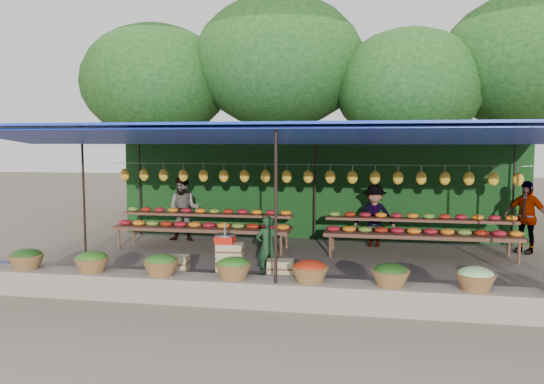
# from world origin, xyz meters

# --- Properties ---
(ground) EXTENTS (60.00, 60.00, 0.00)m
(ground) POSITION_xyz_m (0.00, 0.00, 0.00)
(ground) COLOR #6B5E4F
(ground) RESTS_ON ground
(stone_curb) EXTENTS (10.60, 0.55, 0.40)m
(stone_curb) POSITION_xyz_m (0.00, -2.75, 0.20)
(stone_curb) COLOR #72685B
(stone_curb) RESTS_ON ground
(stall_canopy) EXTENTS (10.80, 6.60, 2.82)m
(stall_canopy) POSITION_xyz_m (0.00, 0.07, 2.67)
(stall_canopy) COLOR black
(stall_canopy) RESTS_ON ground
(produce_baskets) EXTENTS (8.98, 0.58, 0.34)m
(produce_baskets) POSITION_xyz_m (-0.10, -2.75, 0.56)
(produce_baskets) COLOR brown
(produce_baskets) RESTS_ON stone_curb
(netting_backdrop) EXTENTS (10.60, 0.06, 2.50)m
(netting_backdrop) POSITION_xyz_m (0.00, 3.15, 1.25)
(netting_backdrop) COLOR #184519
(netting_backdrop) RESTS_ON ground
(tree_row) EXTENTS (16.51, 5.50, 7.12)m
(tree_row) POSITION_xyz_m (0.50, 6.09, 4.70)
(tree_row) COLOR #372714
(tree_row) RESTS_ON ground
(fruit_table_left) EXTENTS (4.21, 0.95, 0.93)m
(fruit_table_left) POSITION_xyz_m (-2.49, 1.35, 0.61)
(fruit_table_left) COLOR #543021
(fruit_table_left) RESTS_ON ground
(fruit_table_right) EXTENTS (4.21, 0.95, 0.93)m
(fruit_table_right) POSITION_xyz_m (2.51, 1.35, 0.61)
(fruit_table_right) COLOR #543021
(fruit_table_right) RESTS_ON ground
(crate_counter) EXTENTS (2.38, 0.38, 0.77)m
(crate_counter) POSITION_xyz_m (-1.03, -1.83, 0.31)
(crate_counter) COLOR tan
(crate_counter) RESTS_ON ground
(weighing_scale) EXTENTS (0.34, 0.34, 0.36)m
(weighing_scale) POSITION_xyz_m (-1.09, -1.83, 0.86)
(weighing_scale) COLOR red
(weighing_scale) RESTS_ON crate_counter
(vendor_seated) EXTENTS (0.50, 0.41, 1.17)m
(vendor_seated) POSITION_xyz_m (-0.47, -1.12, 0.59)
(vendor_seated) COLOR #1B3C1F
(vendor_seated) RESTS_ON ground
(customer_left) EXTENTS (0.84, 0.67, 1.65)m
(customer_left) POSITION_xyz_m (-3.27, 2.13, 0.83)
(customer_left) COLOR slate
(customer_left) RESTS_ON ground
(customer_mid) EXTENTS (0.99, 0.59, 1.50)m
(customer_mid) POSITION_xyz_m (1.51, 2.29, 0.75)
(customer_mid) COLOR slate
(customer_mid) RESTS_ON ground
(customer_right) EXTENTS (1.01, 0.93, 1.66)m
(customer_right) POSITION_xyz_m (4.90, 2.17, 0.83)
(customer_right) COLOR slate
(customer_right) RESTS_ON ground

